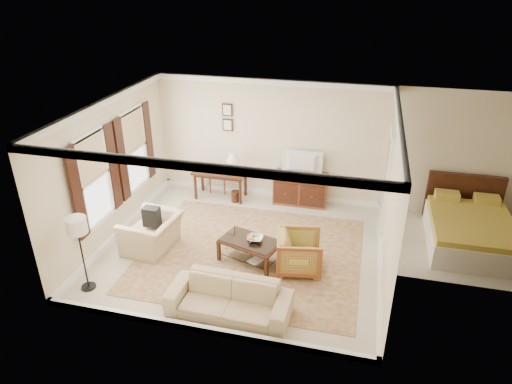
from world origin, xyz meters
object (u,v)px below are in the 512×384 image
at_px(coffee_table, 250,245).
at_px(sofa, 229,294).
at_px(striped_armchair, 299,251).
at_px(writing_desk, 220,175).
at_px(tv, 302,156).
at_px(club_armchair, 151,228).
at_px(sideboard, 300,189).

height_order(coffee_table, sofa, sofa).
xyz_separation_m(coffee_table, striped_armchair, (0.95, -0.04, 0.05)).
height_order(writing_desk, tv, tv).
relative_size(coffee_table, club_armchair, 1.15).
distance_m(tv, coffee_table, 2.82).
distance_m(writing_desk, club_armchair, 2.61).
xyz_separation_m(tv, coffee_table, (-0.55, -2.62, -0.86)).
relative_size(tv, sofa, 0.45).
relative_size(tv, coffee_table, 0.72).
xyz_separation_m(writing_desk, coffee_table, (1.40, -2.49, -0.23)).
height_order(sideboard, club_armchair, club_armchair).
bearing_deg(sofa, striped_armchair, 60.12).
distance_m(coffee_table, striped_armchair, 0.96).
distance_m(club_armchair, sofa, 2.54).
height_order(sideboard, striped_armchair, striped_armchair).
relative_size(tv, striped_armchair, 1.09).
distance_m(sideboard, striped_armchair, 2.71).
relative_size(sideboard, striped_armchair, 1.51).
distance_m(sideboard, sofa, 4.20).
bearing_deg(tv, writing_desk, 3.88).
bearing_deg(sofa, tv, 84.71).
relative_size(writing_desk, sofa, 0.64).
relative_size(writing_desk, club_armchair, 1.18).
xyz_separation_m(sideboard, striped_armchair, (0.40, -2.68, 0.03)).
bearing_deg(coffee_table, sofa, -88.57).
xyz_separation_m(coffee_table, sofa, (0.04, -1.52, 0.03)).
xyz_separation_m(sideboard, club_armchair, (-2.58, -2.69, 0.09)).
xyz_separation_m(club_armchair, sofa, (2.07, -1.48, -0.09)).
bearing_deg(club_armchair, writing_desk, 172.14).
relative_size(writing_desk, striped_armchair, 1.55).
height_order(writing_desk, club_armchair, club_armchair).
bearing_deg(coffee_table, tv, 78.15).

